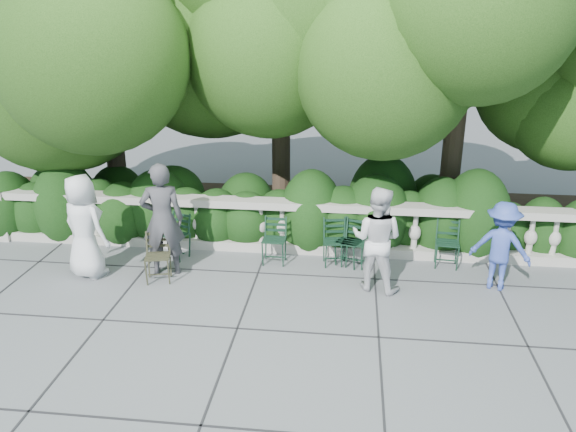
# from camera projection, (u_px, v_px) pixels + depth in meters

# --- Properties ---
(ground) EXTENTS (90.00, 90.00, 0.00)m
(ground) POSITION_uv_depth(u_px,v_px,m) (281.00, 297.00, 8.88)
(ground) COLOR #575A60
(ground) RESTS_ON ground
(balustrade) EXTENTS (12.00, 0.44, 1.00)m
(balustrade) POSITION_uv_depth(u_px,v_px,m) (293.00, 227.00, 10.39)
(balustrade) COLOR #9E998E
(balustrade) RESTS_ON ground
(shrub_hedge) EXTENTS (15.00, 2.60, 1.70)m
(shrub_hedge) POSITION_uv_depth(u_px,v_px,m) (299.00, 228.00, 11.67)
(shrub_hedge) COLOR black
(shrub_hedge) RESTS_ON ground
(tree_canopy) EXTENTS (15.04, 6.52, 6.78)m
(tree_canopy) POSITION_uv_depth(u_px,v_px,m) (338.00, 27.00, 10.40)
(tree_canopy) COLOR #3F3023
(tree_canopy) RESTS_ON ground
(chair_a) EXTENTS (0.58, 0.61, 0.84)m
(chair_a) POSITION_uv_depth(u_px,v_px,m) (172.00, 260.00, 10.16)
(chair_a) COLOR black
(chair_a) RESTS_ON ground
(chair_b) EXTENTS (0.45, 0.49, 0.84)m
(chair_b) POSITION_uv_depth(u_px,v_px,m) (273.00, 266.00, 9.94)
(chair_b) COLOR black
(chair_b) RESTS_ON ground
(chair_c) EXTENTS (0.51, 0.54, 0.84)m
(chair_c) POSITION_uv_depth(u_px,v_px,m) (336.00, 268.00, 9.87)
(chair_c) COLOR black
(chair_c) RESTS_ON ground
(chair_d) EXTENTS (0.48, 0.52, 0.84)m
(chair_d) POSITION_uv_depth(u_px,v_px,m) (445.00, 270.00, 9.80)
(chair_d) COLOR black
(chair_d) RESTS_ON ground
(chair_e) EXTENTS (0.60, 0.62, 0.84)m
(chair_e) POSITION_uv_depth(u_px,v_px,m) (345.00, 268.00, 9.88)
(chair_e) COLOR black
(chair_e) RESTS_ON ground
(chair_f) EXTENTS (0.53, 0.57, 0.84)m
(chair_f) POSITION_uv_depth(u_px,v_px,m) (352.00, 269.00, 9.84)
(chair_f) COLOR black
(chair_f) RESTS_ON ground
(chair_weathered) EXTENTS (0.54, 0.57, 0.84)m
(chair_weathered) POSITION_uv_depth(u_px,v_px,m) (159.00, 285.00, 9.27)
(chair_weathered) COLOR black
(chair_weathered) RESTS_ON ground
(person_businessman) EXTENTS (1.02, 0.87, 1.78)m
(person_businessman) POSITION_uv_depth(u_px,v_px,m) (84.00, 226.00, 9.32)
(person_businessman) COLOR silver
(person_businessman) RESTS_ON ground
(person_woman_grey) EXTENTS (0.81, 0.63, 1.95)m
(person_woman_grey) POSITION_uv_depth(u_px,v_px,m) (162.00, 220.00, 9.37)
(person_woman_grey) COLOR #3C3B40
(person_woman_grey) RESTS_ON ground
(person_casual_man) EXTENTS (1.00, 0.88, 1.72)m
(person_casual_man) POSITION_uv_depth(u_px,v_px,m) (377.00, 239.00, 8.88)
(person_casual_man) COLOR silver
(person_casual_man) RESTS_ON ground
(person_older_blue) EXTENTS (1.08, 0.85, 1.47)m
(person_older_blue) POSITION_uv_depth(u_px,v_px,m) (501.00, 246.00, 8.94)
(person_older_blue) COLOR #374DA6
(person_older_blue) RESTS_ON ground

